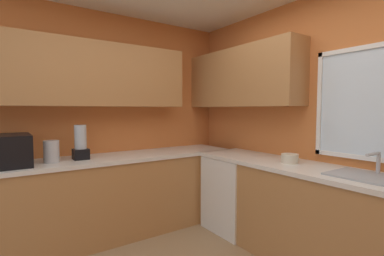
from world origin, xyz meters
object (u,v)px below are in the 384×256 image
(dishwasher, at_px, (236,193))
(sink_assembly, at_px, (369,176))
(microwave, at_px, (8,150))
(blender_appliance, at_px, (81,144))
(kettle, at_px, (51,151))
(bowl, at_px, (290,158))

(dishwasher, height_order, sink_assembly, sink_assembly)
(microwave, xyz_separation_m, sink_assembly, (2.07, 2.26, -0.13))
(blender_appliance, bearing_deg, sink_assembly, 38.19)
(kettle, height_order, sink_assembly, kettle)
(microwave, distance_m, blender_appliance, 0.63)
(kettle, height_order, bowl, kettle)
(bowl, height_order, blender_appliance, blender_appliance)
(dishwasher, xyz_separation_m, kettle, (-0.64, -1.87, 0.58))
(sink_assembly, xyz_separation_m, blender_appliance, (-2.07, -1.63, 0.15))
(sink_assembly, height_order, blender_appliance, blender_appliance)
(kettle, bearing_deg, sink_assembly, 42.93)
(microwave, relative_size, kettle, 2.22)
(kettle, bearing_deg, microwave, -93.26)
(sink_assembly, bearing_deg, microwave, -132.51)
(kettle, distance_m, sink_assembly, 2.80)
(bowl, bearing_deg, blender_appliance, -130.10)
(kettle, height_order, blender_appliance, blender_appliance)
(dishwasher, relative_size, microwave, 1.77)
(blender_appliance, bearing_deg, dishwasher, 67.47)
(microwave, height_order, blender_appliance, blender_appliance)
(dishwasher, height_order, microwave, microwave)
(bowl, distance_m, blender_appliance, 2.12)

